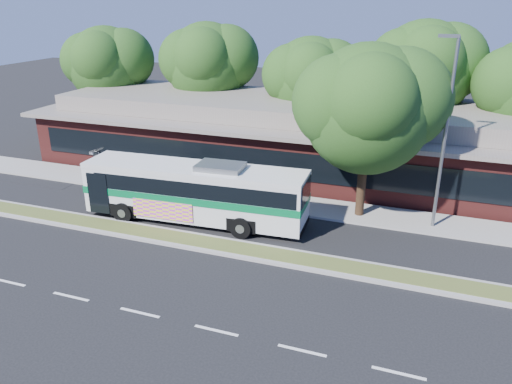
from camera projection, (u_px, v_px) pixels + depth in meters
The scene contains 13 objects.
ground at pixel (201, 251), 22.22m from camera, with size 120.00×120.00×0.00m, color black.
median_strip at pixel (207, 243), 22.72m from camera, with size 26.00×1.10×0.15m, color #424B1F.
sidewalk at pixel (251, 199), 27.80m from camera, with size 44.00×2.60×0.12m, color gray.
parking_lot at pixel (40, 151), 36.71m from camera, with size 14.00×12.00×0.01m, color black.
plaza_building at pixel (286, 134), 32.81m from camera, with size 33.20×11.20×4.45m.
lamp_post at pixel (445, 130), 22.63m from camera, with size 0.93×0.18×9.07m.
tree_bg_a at pixel (112, 63), 37.99m from camera, with size 6.47×5.80×8.63m.
tree_bg_b at pixel (214, 62), 36.21m from camera, with size 6.69×6.00×9.00m.
tree_bg_c at pixel (317, 77), 32.98m from camera, with size 6.24×5.60×8.26m.
tree_bg_d at pixel (431, 68), 31.32m from camera, with size 6.91×6.20×9.37m.
transit_bus at pixel (196, 188), 24.57m from camera, with size 11.31×3.08×3.14m.
sedan at pixel (130, 162), 31.96m from camera, with size 1.97×4.85×1.41m, color #B1B5B9.
sidewalk_tree at pixel (378, 106), 23.63m from camera, with size 6.97×6.25×8.69m.
Camera 1 is at (9.07, -17.71, 10.52)m, focal length 35.00 mm.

